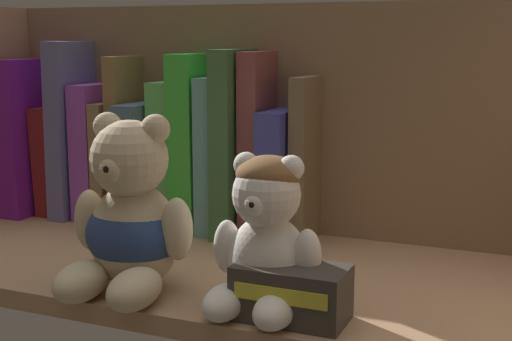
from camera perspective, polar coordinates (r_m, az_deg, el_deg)
name	(u,v)px	position (r cm, az deg, el deg)	size (l,w,h in cm)	color
shelf_board	(225,273)	(79.78, -2.47, -8.19)	(78.05, 31.53, 2.00)	#A87F5B
shelf_back_panel	(280,127)	(91.29, 1.90, 3.49)	(80.45, 1.20, 30.85)	#806448
book_0	(41,135)	(107.54, -16.83, 2.74)	(3.28, 14.97, 21.75)	#741A9F
book_1	(62,159)	(105.75, -15.23, 0.89)	(3.18, 9.57, 15.18)	maroon
book_2	(80,129)	(103.12, -13.91, 3.25)	(2.68, 12.00, 24.21)	slate
book_3	(100,150)	(101.59, -12.37, 1.59)	(3.13, 10.03, 18.50)	purple
book_4	(118,160)	(100.15, -11.00, 0.83)	(1.89, 10.60, 16.14)	olive
book_5	(131,139)	(98.47, -9.99, 2.50)	(1.82, 9.56, 22.27)	olive
book_6	(151,162)	(97.30, -8.42, 0.66)	(3.59, 13.60, 16.24)	#48637B
book_7	(174,154)	(95.22, -6.55, 1.36)	(3.05, 9.20, 19.08)	#5CBC5A
book_8	(198,142)	(93.25, -4.67, 2.32)	(3.36, 10.75, 22.69)	green
book_9	(220,154)	(92.04, -2.90, 1.33)	(2.31, 10.62, 19.83)	#63A29B
book_10	(240,142)	(90.57, -1.28, 2.30)	(2.67, 13.02, 23.29)	#3A6439
book_11	(261,144)	(89.43, 0.43, 2.11)	(2.49, 9.67, 23.03)	brown
book_12	(285,173)	(88.82, 2.37, -0.23)	(3.29, 12.51, 16.07)	#3A3D9A
book_13	(308,159)	(87.47, 4.21, 0.93)	(1.98, 9.18, 20.11)	brown
teddy_bear_larger	(131,222)	(70.87, -9.99, -4.09)	(12.74, 13.27, 17.53)	beige
teddy_bear_smaller	(265,238)	(64.64, 0.75, -5.39)	(10.46, 10.55, 14.46)	white
small_product_box	(291,292)	(63.92, 2.83, -9.71)	(9.94, 5.60, 4.95)	#38332D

